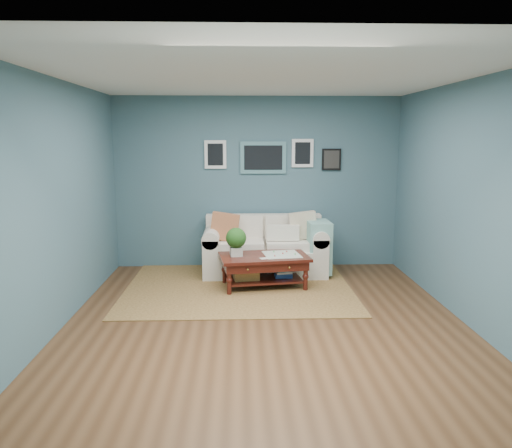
{
  "coord_description": "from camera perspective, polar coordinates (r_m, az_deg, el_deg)",
  "views": [
    {
      "loc": [
        -0.28,
        -5.42,
        2.08
      ],
      "look_at": [
        -0.07,
        1.0,
        0.95
      ],
      "focal_mm": 35.0,
      "sensor_mm": 36.0,
      "label": 1
    }
  ],
  "objects": [
    {
      "name": "room_shell",
      "position": [
        5.53,
        1.1,
        2.51
      ],
      "size": [
        5.0,
        5.02,
        2.7
      ],
      "color": "brown",
      "rests_on": "ground"
    },
    {
      "name": "area_rug",
      "position": [
        6.99,
        -2.0,
        -7.26
      ],
      "size": [
        3.1,
        2.48,
        0.01
      ],
      "primitive_type": "cube",
      "color": "brown",
      "rests_on": "ground"
    },
    {
      "name": "loveseat",
      "position": [
        7.64,
        1.59,
        -2.74
      ],
      "size": [
        1.9,
        0.86,
        0.97
      ],
      "color": "silver",
      "rests_on": "ground"
    },
    {
      "name": "coffee_table",
      "position": [
        6.93,
        0.39,
        -4.25
      ],
      "size": [
        1.3,
        0.87,
        0.85
      ],
      "rotation": [
        0.0,
        0.0,
        0.14
      ],
      "color": "black",
      "rests_on": "ground"
    }
  ]
}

